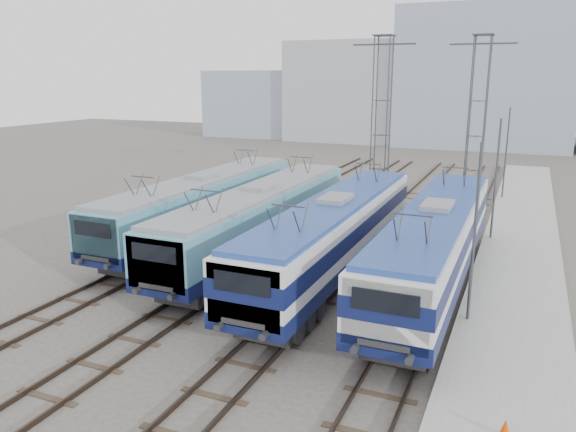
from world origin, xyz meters
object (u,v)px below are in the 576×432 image
at_px(mast_front, 474,238).
at_px(safety_cone, 505,428).
at_px(locomotive_center_right, 334,231).
at_px(catenary_tower_west, 381,112).
at_px(mast_mid, 496,182).
at_px(locomotive_far_right, 435,240).
at_px(catenary_tower_east, 477,113).
at_px(locomotive_far_left, 201,202).
at_px(locomotive_center_left, 259,217).
at_px(mast_rear, 506,155).

relative_size(mast_front, safety_cone, 13.43).
bearing_deg(locomotive_center_right, safety_cone, -51.17).
relative_size(catenary_tower_west, mast_front, 1.71).
height_order(mast_mid, safety_cone, mast_mid).
height_order(locomotive_center_right, mast_front, mast_front).
relative_size(locomotive_far_right, catenary_tower_west, 1.53).
distance_m(catenary_tower_west, catenary_tower_east, 6.80).
distance_m(locomotive_far_left, locomotive_far_right, 13.79).
distance_m(locomotive_far_left, mast_front, 16.51).
bearing_deg(mast_mid, safety_cone, -85.07).
distance_m(locomotive_far_left, locomotive_center_left, 4.82).
bearing_deg(catenary_tower_west, safety_cone, -69.29).
relative_size(catenary_tower_west, safety_cone, 23.03).
bearing_deg(mast_rear, safety_cone, -86.97).
bearing_deg(safety_cone, mast_mid, 94.93).
height_order(locomotive_center_right, catenary_tower_east, catenary_tower_east).
bearing_deg(catenary_tower_west, locomotive_far_left, -115.67).
relative_size(mast_front, mast_mid, 1.00).
bearing_deg(catenary_tower_east, mast_front, -84.55).
relative_size(locomotive_far_left, locomotive_center_right, 0.98).
xyz_separation_m(locomotive_center_left, catenary_tower_west, (2.25, 15.78, 4.40)).
bearing_deg(mast_front, locomotive_far_left, 158.79).
bearing_deg(locomotive_center_right, locomotive_far_right, 4.09).
height_order(locomotive_far_right, mast_mid, mast_mid).
xyz_separation_m(locomotive_far_left, locomotive_far_right, (13.50, -2.80, 0.11)).
bearing_deg(mast_rear, catenary_tower_east, -136.40).
relative_size(catenary_tower_east, mast_mid, 1.71).
distance_m(locomotive_far_left, safety_cone, 21.50).
height_order(locomotive_far_right, mast_rear, mast_rear).
bearing_deg(locomotive_far_right, mast_rear, 84.93).
bearing_deg(mast_rear, mast_mid, -90.00).
distance_m(locomotive_far_right, catenary_tower_west, 18.65).
height_order(locomotive_far_left, safety_cone, locomotive_far_left).
xyz_separation_m(catenary_tower_west, catenary_tower_east, (6.50, 2.00, 0.00)).
xyz_separation_m(mast_rear, safety_cone, (1.65, -31.11, -2.94)).
relative_size(catenary_tower_west, mast_rear, 1.71).
xyz_separation_m(locomotive_far_right, mast_mid, (1.85, 8.85, 1.16)).
bearing_deg(catenary_tower_west, mast_front, -66.73).
height_order(catenary_tower_east, safety_cone, catenary_tower_east).
bearing_deg(locomotive_far_right, catenary_tower_west, 111.83).
relative_size(locomotive_far_left, catenary_tower_east, 1.49).
relative_size(locomotive_center_left, mast_mid, 2.57).
xyz_separation_m(locomotive_far_right, catenary_tower_east, (-0.25, 18.85, 4.30)).
height_order(catenary_tower_east, mast_rear, catenary_tower_east).
bearing_deg(mast_mid, locomotive_center_left, -144.36).
bearing_deg(locomotive_center_right, mast_front, -24.03).
distance_m(locomotive_center_left, mast_mid, 13.41).
distance_m(locomotive_far_left, catenary_tower_west, 16.19).
bearing_deg(locomotive_far_left, locomotive_center_left, -21.09).
relative_size(mast_mid, safety_cone, 13.43).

